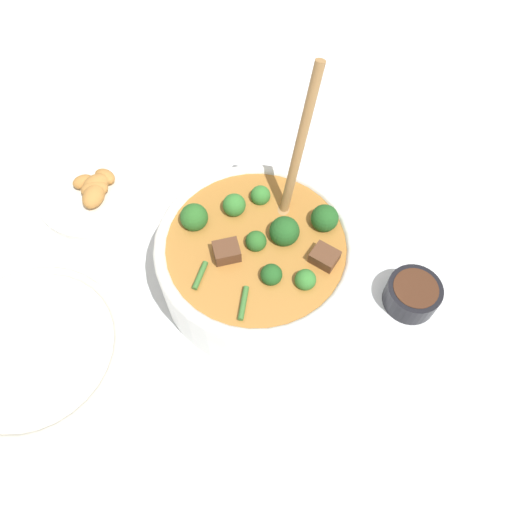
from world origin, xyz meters
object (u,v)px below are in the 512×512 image
stew_bowl (256,258)px  food_plate (97,189)px  condiment_bowl (413,294)px  empty_plate (31,349)px

stew_bowl → food_plate: size_ratio=1.57×
food_plate → condiment_bowl: bearing=-96.5°
empty_plate → stew_bowl: bearing=-54.2°
stew_bowl → condiment_bowl: size_ratio=4.00×
stew_bowl → condiment_bowl: bearing=-83.7°
condiment_bowl → food_plate: (0.06, 0.50, -0.01)m
condiment_bowl → food_plate: same height
condiment_bowl → stew_bowl: bearing=96.3°
stew_bowl → condiment_bowl: (0.02, -0.22, -0.04)m
food_plate → empty_plate: bearing=-173.8°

